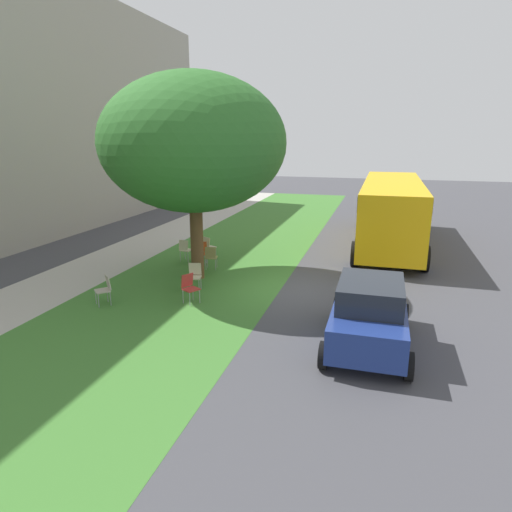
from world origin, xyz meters
name	(u,v)px	position (x,y,z in m)	size (l,w,h in m)	color
ground	(287,289)	(0.00, 0.00, 0.00)	(80.00, 80.00, 0.00)	#424247
grass_verge	(196,281)	(0.00, 3.20, 0.00)	(48.00, 6.00, 0.01)	#3D752D
sidewalk_strip	(87,270)	(0.00, 7.60, 0.00)	(48.00, 2.80, 0.01)	#ADA89E
street_tree	(193,143)	(0.33, 3.27, 4.59)	(6.06, 6.06, 6.85)	brown
chair_0	(211,256)	(1.41, 3.21, 0.52)	(0.50, 0.49, 0.88)	olive
chair_1	(208,246)	(2.89, 3.90, 0.52)	(0.56, 0.56, 0.88)	beige
chair_2	(195,275)	(-0.86, 2.87, 0.52)	(0.50, 0.50, 0.88)	beige
chair_3	(105,288)	(-2.78, 4.90, 0.52)	(0.59, 0.59, 0.88)	#ADA393
chair_4	(185,249)	(2.17, 4.60, 0.52)	(0.48, 0.48, 0.88)	beige
chair_5	(190,286)	(-1.96, 2.56, 0.52)	(0.57, 0.57, 0.88)	#B7332D
chair_6	(201,251)	(1.97, 3.83, 0.52)	(0.50, 0.49, 0.88)	#C64C1E
parked_car	(369,313)	(-3.40, -2.68, 0.84)	(3.70, 1.92, 1.65)	navy
school_bus	(391,206)	(7.35, -3.18, 1.76)	(10.40, 2.80, 2.88)	yellow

